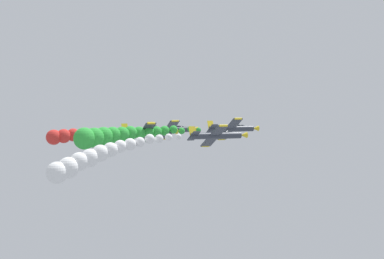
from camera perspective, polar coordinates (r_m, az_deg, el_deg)
airplane_lead at (r=105.33m, az=4.21°, el=0.09°), size 8.61×10.35×4.81m
smoke_trail_lead at (r=93.97m, az=-8.17°, el=-0.62°), size 9.19×24.46×3.63m
airplane_left_inner at (r=110.74m, az=-2.13°, el=-0.00°), size 8.77×10.35×4.48m
smoke_trail_left_inner at (r=105.43m, az=-12.05°, el=-0.56°), size 3.92×18.33×3.02m
airplane_right_inner at (r=92.85m, az=2.62°, el=-0.63°), size 8.79×10.35×4.42m
smoke_trail_right_inner at (r=84.11m, az=-10.58°, el=-3.04°), size 7.56×22.24×6.69m
airplane_left_outer at (r=99.74m, az=-4.56°, el=-0.28°), size 8.85×10.35×4.28m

